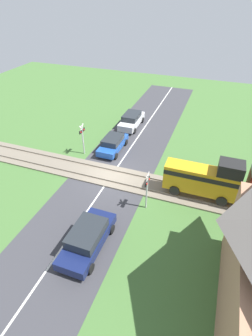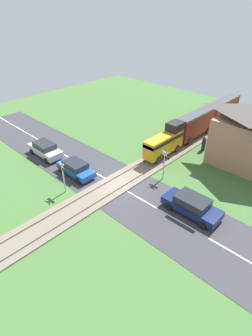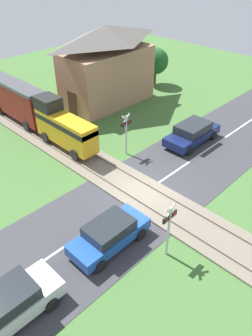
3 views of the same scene
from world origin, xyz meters
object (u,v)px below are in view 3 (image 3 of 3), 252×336
Objects in this scene: car_behind_queue at (5,307)px; crossing_signal_west_approach at (169,224)px; car_far_side at (192,133)px; pedestrian_by_station at (58,111)px; train at (11,97)px; car_near_crossing at (109,234)px; crossing_signal_east_approach at (126,129)px; station_building at (107,67)px.

crossing_signal_west_approach is at bearing -18.62° from car_behind_queue.
car_far_side is 2.71× the size of pedestrian_by_station.
car_behind_queue is 17.26m from pedestrian_by_station.
crossing_signal_west_approach is (-2.47, -17.82, 0.03)m from train.
car_near_crossing is at bearing -116.19° from pedestrian_by_station.
pedestrian_by_station is at bearing 47.70° from car_behind_queue.
crossing_signal_west_approach reaches higher than car_near_crossing.
train is 6.40× the size of crossing_signal_east_approach.
station_building is at bearing 47.34° from car_near_crossing.
pedestrian_by_station reaches higher than car_near_crossing.
crossing_signal_east_approach is (-4.43, 2.30, 1.13)m from car_far_side.
car_near_crossing is at bearing -141.13° from crossing_signal_east_approach.
crossing_signal_west_approach is (1.47, -2.30, 1.18)m from car_near_crossing.
train is 18.12m from car_behind_queue.
station_building is at bearing 85.97° from car_far_side.
car_behind_queue is at bearing 180.00° from car_near_crossing.
train is at bearing 75.74° from car_near_crossing.
car_far_side is 10.90m from pedestrian_by_station.
car_behind_queue is 2.59× the size of pedestrian_by_station.
crossing_signal_east_approach is 0.35× the size of station_building.
car_behind_queue is 21.14m from station_building.
crossing_signal_east_approach is (2.47, -10.35, 0.03)m from train.
car_near_crossing is 11.23m from car_far_side.
car_near_crossing is 2.41× the size of pedestrian_by_station.
crossing_signal_west_approach is 1.76× the size of pedestrian_by_station.
car_behind_queue is 1.48× the size of crossing_signal_east_approach.
car_near_crossing is (-3.95, -15.52, -1.15)m from train.
crossing_signal_east_approach reaches higher than pedestrian_by_station.
crossing_signal_west_approach reaches higher than car_far_side.
car_far_side is at bearing 10.08° from car_behind_queue.
station_building is (7.58, -3.01, 1.31)m from train.
car_far_side is at bearing -94.03° from station_building.
crossing_signal_east_approach is (6.42, 5.18, 1.18)m from car_near_crossing.
train is 11.25× the size of pedestrian_by_station.
train is 4.67× the size of car_near_crossing.
crossing_signal_west_approach is at bearing -97.91° from train.
crossing_signal_west_approach is at bearing -123.53° from crossing_signal_east_approach.
car_far_side is 1.54× the size of crossing_signal_west_approach.
car_far_side is at bearing -61.36° from train.
car_behind_queue is at bearing -132.30° from pedestrian_by_station.
pedestrian_by_station is (4.81, 15.06, -1.14)m from crossing_signal_west_approach.
station_building is (16.87, 12.51, 2.40)m from car_behind_queue.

